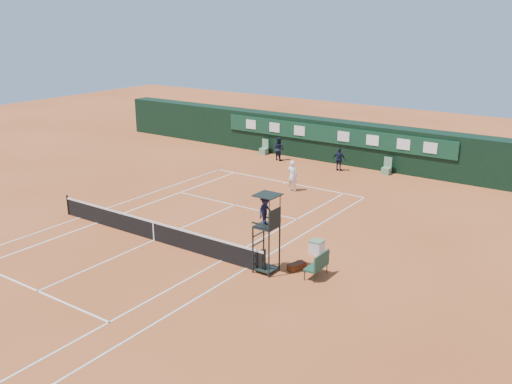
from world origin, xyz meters
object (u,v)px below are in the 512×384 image
Objects in this scene: tennis_net at (154,230)px; player_bench at (318,264)px; player at (292,176)px; umpire_chair at (266,217)px; cooler at (317,247)px.

tennis_net and player_bench have the same top height.
player reaches higher than tennis_net.
player is at bearing 83.27° from tennis_net.
umpire_chair reaches higher than cooler.
player_bench is at bearing 6.65° from tennis_net.
umpire_chair is 2.89m from player_bench.
tennis_net is at bearing 79.88° from player.
tennis_net is at bearing -156.82° from cooler.
player_bench is 2.44m from cooler.
umpire_chair is 2.85× the size of player_bench.
umpire_chair is 3.67m from cooler.
player is at bearing 128.08° from cooler.
umpire_chair reaches higher than player.
cooler is at bearing 23.18° from tennis_net.
player_bench is (2.08, 0.77, -1.86)m from umpire_chair.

